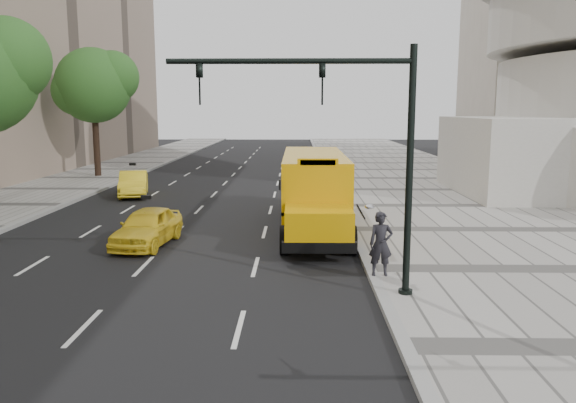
{
  "coord_description": "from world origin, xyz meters",
  "views": [
    {
      "loc": [
        3.79,
        -21.89,
        4.84
      ],
      "look_at": [
        3.5,
        -4.0,
        1.9
      ],
      "focal_mm": 35.0,
      "sensor_mm": 36.0,
      "label": 1
    }
  ],
  "objects_px": {
    "tree_c": "(95,85)",
    "pedestrian": "(381,244)",
    "taxi_near": "(147,227)",
    "traffic_signal": "(354,140)",
    "taxi_far": "(134,184)",
    "school_bus": "(314,184)"
  },
  "relations": [
    {
      "from": "tree_c",
      "to": "pedestrian",
      "type": "xyz_separation_m",
      "value": [
        16.58,
        -24.24,
        -5.47
      ]
    },
    {
      "from": "taxi_near",
      "to": "pedestrian",
      "type": "relative_size",
      "value": 2.16
    },
    {
      "from": "tree_c",
      "to": "traffic_signal",
      "type": "xyz_separation_m",
      "value": [
        15.59,
        -25.82,
        -2.45
      ]
    },
    {
      "from": "taxi_far",
      "to": "traffic_signal",
      "type": "distance_m",
      "value": 20.6
    },
    {
      "from": "taxi_near",
      "to": "taxi_far",
      "type": "distance_m",
      "value": 12.27
    },
    {
      "from": "school_bus",
      "to": "taxi_near",
      "type": "relative_size",
      "value": 2.9
    },
    {
      "from": "tree_c",
      "to": "taxi_far",
      "type": "relative_size",
      "value": 2.15
    },
    {
      "from": "taxi_near",
      "to": "traffic_signal",
      "type": "xyz_separation_m",
      "value": [
        6.78,
        -5.66,
        3.41
      ]
    },
    {
      "from": "taxi_near",
      "to": "traffic_signal",
      "type": "distance_m",
      "value": 9.47
    },
    {
      "from": "tree_c",
      "to": "taxi_near",
      "type": "relative_size",
      "value": 2.28
    },
    {
      "from": "tree_c",
      "to": "school_bus",
      "type": "relative_size",
      "value": 0.79
    },
    {
      "from": "taxi_near",
      "to": "pedestrian",
      "type": "height_order",
      "value": "pedestrian"
    },
    {
      "from": "traffic_signal",
      "to": "tree_c",
      "type": "bearing_deg",
      "value": 121.13
    },
    {
      "from": "taxi_near",
      "to": "pedestrian",
      "type": "bearing_deg",
      "value": -21.03
    },
    {
      "from": "taxi_near",
      "to": "school_bus",
      "type": "bearing_deg",
      "value": 37.65
    },
    {
      "from": "taxi_near",
      "to": "traffic_signal",
      "type": "height_order",
      "value": "traffic_signal"
    },
    {
      "from": "taxi_far",
      "to": "traffic_signal",
      "type": "bearing_deg",
      "value": -71.99
    },
    {
      "from": "school_bus",
      "to": "taxi_far",
      "type": "relative_size",
      "value": 2.73
    },
    {
      "from": "taxi_near",
      "to": "pedestrian",
      "type": "distance_m",
      "value": 8.77
    },
    {
      "from": "school_bus",
      "to": "pedestrian",
      "type": "bearing_deg",
      "value": -77.75
    },
    {
      "from": "taxi_near",
      "to": "taxi_far",
      "type": "xyz_separation_m",
      "value": [
        -3.87,
        11.65,
        0.02
      ]
    },
    {
      "from": "taxi_far",
      "to": "pedestrian",
      "type": "xyz_separation_m",
      "value": [
        11.64,
        -15.72,
        0.37
      ]
    }
  ]
}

